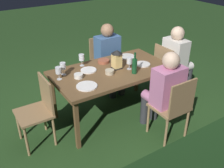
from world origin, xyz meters
TOP-DOWN VIEW (x-y plane):
  - ground_plane at (0.00, 0.00)m, footprint 16.00×16.00m
  - dining_table at (0.00, 0.00)m, footprint 1.62×0.90m
  - chair_head_near at (-1.06, 0.00)m, footprint 0.40×0.42m
  - person_in_cream at (-1.25, 0.00)m, footprint 0.48×0.38m
  - chair_head_far at (1.06, 0.00)m, footprint 0.40×0.42m
  - chair_side_left_a at (-0.36, -0.84)m, footprint 0.42×0.40m
  - person_in_blue at (-0.36, -0.65)m, footprint 0.38×0.47m
  - chair_side_right_a at (-0.36, 0.84)m, footprint 0.42×0.40m
  - person_in_pink at (-0.36, 0.65)m, footprint 0.38×0.47m
  - lantern_centerpiece at (-0.08, -0.01)m, footprint 0.15×0.15m
  - green_bottle_on_table at (-0.19, 0.24)m, footprint 0.07×0.07m
  - wine_glass_a at (-0.21, 0.10)m, footprint 0.08×0.08m
  - wine_glass_b at (0.71, -0.13)m, footprint 0.08×0.08m
  - wine_glass_c at (0.61, -0.22)m, footprint 0.08×0.08m
  - wine_glass_d at (0.28, -0.34)m, footprint 0.08×0.08m
  - plate_a at (0.28, -0.15)m, footprint 0.22×0.22m
  - plate_b at (-0.46, 0.09)m, footprint 0.22×0.22m
  - plate_c at (-0.43, -0.25)m, footprint 0.25×0.25m
  - plate_d at (0.51, 0.23)m, footprint 0.26×0.26m
  - bowl_olives at (0.09, 0.08)m, footprint 0.12×0.12m
  - bowl_bread at (-0.03, -0.27)m, footprint 0.17×0.17m
  - bowl_salad at (0.49, -0.03)m, footprint 0.12×0.12m

SIDE VIEW (x-z plane):
  - ground_plane at x=0.00m, z-range 0.00..0.00m
  - chair_head_near at x=-1.06m, z-range 0.05..0.92m
  - chair_head_far at x=1.06m, z-range 0.05..0.92m
  - chair_side_left_a at x=-0.36m, z-range 0.05..0.92m
  - chair_side_right_a at x=-0.36m, z-range 0.05..0.92m
  - person_in_cream at x=-1.25m, z-range 0.06..1.21m
  - person_in_blue at x=-0.36m, z-range 0.06..1.21m
  - person_in_pink at x=-0.36m, z-range 0.06..1.21m
  - dining_table at x=0.00m, z-range 0.31..1.04m
  - plate_a at x=0.28m, z-range 0.73..0.75m
  - plate_b at x=-0.46m, z-range 0.73..0.75m
  - plate_c at x=-0.43m, z-range 0.73..0.75m
  - plate_d at x=0.51m, z-range 0.73..0.75m
  - bowl_bread at x=-0.03m, z-range 0.73..0.78m
  - bowl_salad at x=0.49m, z-range 0.74..0.79m
  - bowl_olives at x=0.09m, z-range 0.74..0.79m
  - green_bottle_on_table at x=-0.19m, z-range 0.70..0.99m
  - wine_glass_a at x=-0.21m, z-range 0.77..0.94m
  - wine_glass_b at x=0.71m, z-range 0.77..0.94m
  - wine_glass_c at x=0.61m, z-range 0.77..0.94m
  - wine_glass_d at x=0.28m, z-range 0.77..0.94m
  - lantern_centerpiece at x=-0.08m, z-range 0.75..1.01m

